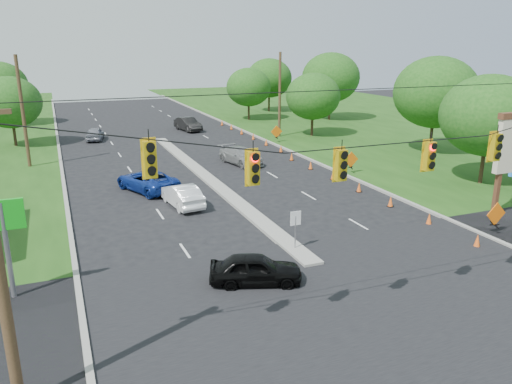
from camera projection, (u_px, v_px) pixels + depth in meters
name	position (u px, v px, depth m)	size (l,w,h in m)	color
ground	(365.00, 308.00, 19.13)	(160.00, 160.00, 0.00)	black
grass_right	(511.00, 150.00, 47.74)	(40.00, 160.00, 0.06)	#1E4714
cross_street	(365.00, 308.00, 19.13)	(160.00, 14.00, 0.02)	black
curb_left	(61.00, 164.00, 42.12)	(0.25, 110.00, 0.16)	gray
curb_right	(278.00, 147.00, 49.42)	(0.25, 110.00, 0.16)	gray
median	(207.00, 178.00, 37.78)	(1.00, 34.00, 0.18)	gray
median_sign	(296.00, 223.00, 24.04)	(0.55, 0.06, 2.05)	gray
signal_span	(389.00, 191.00, 16.81)	(25.60, 0.32, 9.00)	#422D1C
utility_pole_far_left	(23.00, 112.00, 39.97)	(0.28, 0.28, 9.00)	#422D1C
utility_pole_far_right	(280.00, 95.00, 53.45)	(0.28, 0.28, 9.00)	#422D1C
cone_0	(477.00, 241.00, 24.81)	(0.32, 0.32, 0.70)	orange
cone_1	(429.00, 219.00, 27.92)	(0.32, 0.32, 0.70)	orange
cone_2	(391.00, 201.00, 31.03)	(0.32, 0.32, 0.70)	orange
cone_3	(359.00, 187.00, 34.14)	(0.32, 0.32, 0.70)	orange
cone_4	(333.00, 175.00, 37.25)	(0.32, 0.32, 0.70)	orange
cone_5	(311.00, 165.00, 40.35)	(0.32, 0.32, 0.70)	orange
cone_6	(292.00, 156.00, 43.46)	(0.32, 0.32, 0.70)	orange
cone_7	(281.00, 149.00, 46.79)	(0.32, 0.32, 0.70)	orange
cone_8	(266.00, 142.00, 49.89)	(0.32, 0.32, 0.70)	orange
cone_9	(253.00, 136.00, 53.00)	(0.32, 0.32, 0.70)	orange
cone_10	(242.00, 131.00, 56.11)	(0.32, 0.32, 0.70)	orange
cone_11	(231.00, 127.00, 59.22)	(0.32, 0.32, 0.70)	orange
cone_12	(222.00, 123.00, 62.33)	(0.32, 0.32, 0.70)	orange
work_sign_0	(496.00, 215.00, 26.28)	(1.27, 0.58, 1.37)	black
work_sign_1	(351.00, 160.00, 38.71)	(1.27, 0.58, 1.37)	black
work_sign_2	(276.00, 132.00, 51.14)	(1.27, 0.58, 1.37)	black
tree_5	(10.00, 102.00, 48.35)	(5.88, 5.88, 6.86)	black
tree_7	(489.00, 115.00, 34.89)	(6.72, 6.72, 7.84)	black
tree_8	(436.00, 92.00, 45.04)	(7.56, 7.56, 8.82)	black
tree_9	(313.00, 96.00, 53.88)	(5.88, 5.88, 6.86)	black
tree_10	(331.00, 77.00, 65.30)	(7.56, 7.56, 8.82)	black
tree_11	(269.00, 78.00, 73.79)	(6.72, 6.72, 7.84)	black
tree_12	(249.00, 87.00, 65.58)	(5.88, 5.88, 6.86)	black
black_sedan	(256.00, 269.00, 20.94)	(1.56, 3.89, 1.32)	black
white_sedan	(182.00, 195.00, 31.09)	(1.48, 4.25, 1.40)	white
blue_pickup	(147.00, 180.00, 34.38)	(2.39, 5.19, 1.44)	navy
silver_car_far	(241.00, 156.00, 42.10)	(1.98, 4.87, 1.41)	gray
silver_car_oncoming	(95.00, 134.00, 52.58)	(1.62, 4.02, 1.37)	gray
dark_car_receding	(188.00, 124.00, 58.39)	(1.64, 4.69, 1.55)	black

